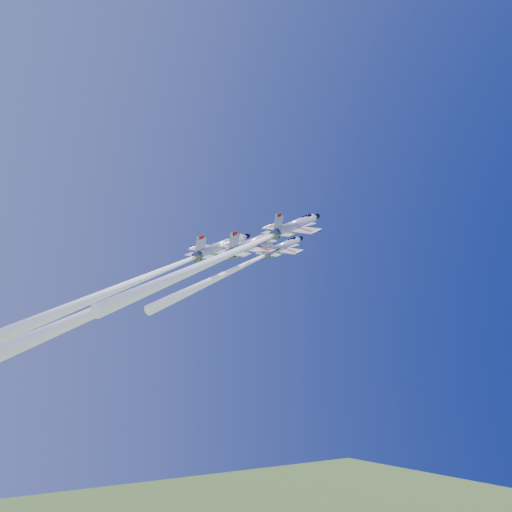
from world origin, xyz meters
TOP-DOWN VIEW (x-y plane):
  - jet_lead at (-3.79, -1.72)m, footprint 31.12×16.55m
  - jet_left at (-18.34, 3.13)m, footprint 41.45×22.10m
  - jet_right at (-11.18, -12.54)m, footprint 37.20×19.81m
  - jet_slot at (-19.32, -9.26)m, footprint 41.27×22.03m

SIDE VIEW (x-z plane):
  - jet_slot at x=-19.32m, z-range 70.06..109.57m
  - jet_left at x=-18.34m, z-range 72.19..111.16m
  - jet_lead at x=-3.79m, z-range 79.83..107.91m
  - jet_right at x=-11.18m, z-range 76.79..111.29m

